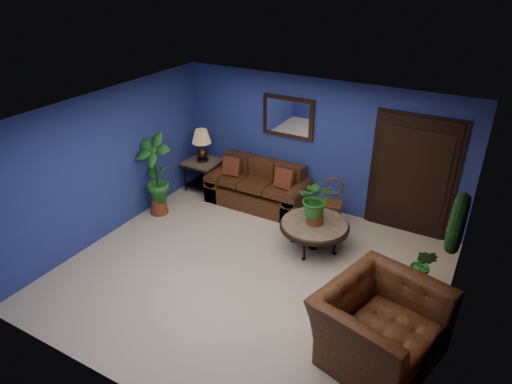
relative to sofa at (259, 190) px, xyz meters
The scene contains 18 objects.
floor 2.31m from the sofa, 64.62° to the right, with size 5.50×5.50×0.00m, color #C2B4A1.
wall_back 1.44m from the sofa, 23.40° to the left, with size 5.50×0.04×2.50m, color navy.
wall_left 2.89m from the sofa, 130.41° to the right, with size 0.04×5.00×2.50m, color navy.
wall_right_brick 4.38m from the sofa, 29.05° to the right, with size 0.04×5.00×2.50m, color brown.
ceiling 3.19m from the sofa, 64.62° to the right, with size 5.50×5.00×0.02m, color white.
crown_molding 4.75m from the sofa, 29.25° to the right, with size 0.03×5.00×0.14m, color white.
wall_mirror 1.53m from the sofa, 45.12° to the left, with size 1.02×0.06×0.77m, color #422616.
closet_door 2.87m from the sofa, ahead, with size 1.44×0.06×2.18m, color black.
wreath 4.43m from the sofa, 28.85° to the right, with size 0.72×0.72×0.16m, color black.
sofa is the anchor object (origin of this frame).
coffee_table 1.82m from the sofa, 31.10° to the right, with size 1.14×1.14×0.49m.
end_table 1.33m from the sofa, behind, with size 0.70×0.70×0.64m.
table_lamp 1.52m from the sofa, behind, with size 0.39×0.39×0.65m.
side_chair 1.50m from the sofa, ahead, with size 0.44×0.44×0.84m.
armchair 4.13m from the sofa, 40.65° to the right, with size 1.43×1.25×0.93m, color #4C2D15.
coffee_plant 1.92m from the sofa, 31.10° to the right, with size 0.73×0.68×0.78m.
floor_plant 3.55m from the sofa, 20.10° to the right, with size 0.41×0.36×0.78m.
tall_plant 2.03m from the sofa, 138.72° to the right, with size 0.70×0.48×1.58m.
Camera 1 is at (2.87, -4.88, 4.38)m, focal length 32.00 mm.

